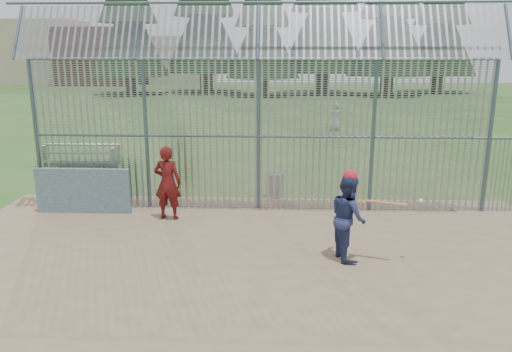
{
  "coord_description": "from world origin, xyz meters",
  "views": [
    {
      "loc": [
        0.51,
        -9.52,
        4.2
      ],
      "look_at": [
        0.0,
        2.0,
        1.3
      ],
      "focal_mm": 35.0,
      "sensor_mm": 36.0,
      "label": 1
    }
  ],
  "objects_px": {
    "onlooker": "(168,183)",
    "dugout_wall": "(83,191)",
    "batter": "(348,217)",
    "trash_can": "(275,185)",
    "bleacher": "(79,154)"
  },
  "relations": [
    {
      "from": "batter",
      "to": "bleacher",
      "type": "height_order",
      "value": "batter"
    },
    {
      "from": "batter",
      "to": "trash_can",
      "type": "height_order",
      "value": "batter"
    },
    {
      "from": "dugout_wall",
      "to": "trash_can",
      "type": "height_order",
      "value": "dugout_wall"
    },
    {
      "from": "dugout_wall",
      "to": "onlooker",
      "type": "xyz_separation_m",
      "value": [
        2.34,
        -0.37,
        0.35
      ]
    },
    {
      "from": "trash_can",
      "to": "bleacher",
      "type": "height_order",
      "value": "trash_can"
    },
    {
      "from": "batter",
      "to": "bleacher",
      "type": "xyz_separation_m",
      "value": [
        -8.95,
        8.44,
        -0.49
      ]
    },
    {
      "from": "dugout_wall",
      "to": "bleacher",
      "type": "distance_m",
      "value": 6.24
    },
    {
      "from": "dugout_wall",
      "to": "batter",
      "type": "xyz_separation_m",
      "value": [
        6.56,
        -2.68,
        0.28
      ]
    },
    {
      "from": "onlooker",
      "to": "dugout_wall",
      "type": "bearing_deg",
      "value": -2.19
    },
    {
      "from": "dugout_wall",
      "to": "bleacher",
      "type": "height_order",
      "value": "dugout_wall"
    },
    {
      "from": "batter",
      "to": "onlooker",
      "type": "distance_m",
      "value": 4.81
    },
    {
      "from": "dugout_wall",
      "to": "bleacher",
      "type": "xyz_separation_m",
      "value": [
        -2.39,
        5.76,
        -0.21
      ]
    },
    {
      "from": "dugout_wall",
      "to": "onlooker",
      "type": "bearing_deg",
      "value": -8.96
    },
    {
      "from": "batter",
      "to": "bleacher",
      "type": "relative_size",
      "value": 0.59
    },
    {
      "from": "onlooker",
      "to": "bleacher",
      "type": "height_order",
      "value": "onlooker"
    }
  ]
}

